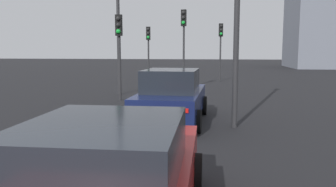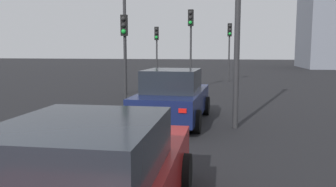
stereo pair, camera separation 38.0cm
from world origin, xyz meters
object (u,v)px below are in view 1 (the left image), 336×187
(traffic_light_near_right, at_px, (221,40))
(traffic_light_far_right, at_px, (184,33))
(street_lamp_kerbside, at_px, (118,14))
(traffic_light_near_left, at_px, (148,42))
(traffic_light_far_left, at_px, (119,39))
(car_navy_lead, at_px, (172,97))
(car_red_second, at_px, (109,182))

(traffic_light_near_right, relative_size, traffic_light_far_right, 0.91)
(traffic_light_near_right, xyz_separation_m, street_lamp_kerbside, (-7.95, 5.18, 1.07))
(traffic_light_near_right, distance_m, street_lamp_kerbside, 9.55)
(traffic_light_near_left, xyz_separation_m, traffic_light_far_left, (-8.83, -0.39, -0.04))
(car_navy_lead, xyz_separation_m, traffic_light_far_right, (8.94, 0.42, 2.40))
(traffic_light_far_right, bearing_deg, car_red_second, 8.96)
(car_red_second, xyz_separation_m, traffic_light_far_right, (15.76, 0.52, 2.47))
(car_navy_lead, distance_m, traffic_light_near_left, 13.58)
(traffic_light_near_left, bearing_deg, traffic_light_far_right, 29.59)
(car_red_second, xyz_separation_m, traffic_light_far_left, (11.03, 2.92, 1.98))
(car_red_second, distance_m, traffic_light_near_left, 20.24)
(traffic_light_near_right, height_order, street_lamp_kerbside, street_lamp_kerbside)
(traffic_light_near_right, height_order, traffic_light_far_right, traffic_light_far_right)
(traffic_light_far_right, bearing_deg, car_navy_lead, 9.81)
(car_red_second, relative_size, street_lamp_kerbside, 0.69)
(traffic_light_near_left, distance_m, traffic_light_far_right, 4.99)
(traffic_light_far_right, bearing_deg, traffic_light_near_left, -138.69)
(car_red_second, distance_m, traffic_light_near_right, 21.25)
(traffic_light_near_right, bearing_deg, street_lamp_kerbside, -40.56)
(car_red_second, relative_size, traffic_light_near_left, 1.22)
(traffic_light_near_left, height_order, street_lamp_kerbside, street_lamp_kerbside)
(car_navy_lead, height_order, traffic_light_near_left, traffic_light_near_left)
(car_red_second, bearing_deg, traffic_light_near_right, -5.38)
(traffic_light_far_right, distance_m, street_lamp_kerbside, 4.08)
(traffic_light_far_left, xyz_separation_m, street_lamp_kerbside, (2.09, 0.61, 1.29))
(traffic_light_near_left, bearing_deg, car_navy_lead, 9.23)
(street_lamp_kerbside, bearing_deg, car_red_second, -164.94)
(traffic_light_near_right, bearing_deg, car_red_second, -11.95)
(car_navy_lead, height_order, traffic_light_far_right, traffic_light_far_right)
(car_red_second, distance_m, street_lamp_kerbside, 13.98)
(street_lamp_kerbside, bearing_deg, traffic_light_near_right, -33.07)
(car_navy_lead, bearing_deg, traffic_light_near_right, -5.05)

